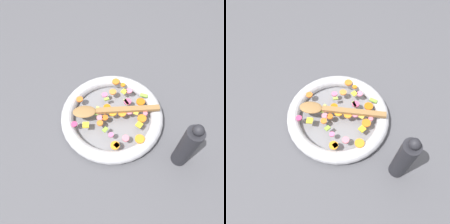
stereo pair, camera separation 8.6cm
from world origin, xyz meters
The scene contains 5 objects.
ground_plane centered at (0.00, 0.00, 0.00)m, with size 4.00×4.00×0.00m, color #4C4C51.
skillet centered at (0.00, 0.00, 0.02)m, with size 0.41×0.41×0.05m.
chopped_vegetables centered at (0.01, 0.02, 0.05)m, with size 0.32×0.34×0.01m.
wooden_spoon centered at (-0.01, -0.02, 0.06)m, with size 0.19×0.32×0.01m.
pepper_mill centered at (0.28, 0.12, 0.11)m, with size 0.06×0.06×0.24m.
Camera 2 is at (0.43, -0.16, 0.77)m, focal length 35.00 mm.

